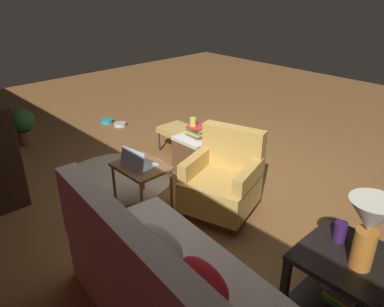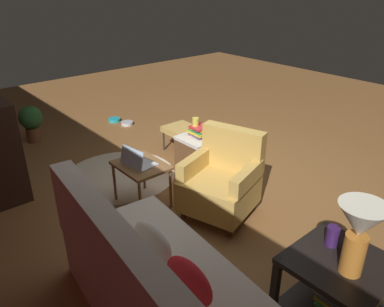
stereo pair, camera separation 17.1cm
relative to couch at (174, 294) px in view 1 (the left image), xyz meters
The scene contains 18 objects.
ground 2.19m from the couch, 52.45° to the right, with size 12.00×12.00×0.00m, color brown.
couch is the anchor object (origin of this frame).
armchair 1.54m from the couch, 59.89° to the right, with size 0.83×0.84×0.87m.
side_table 1.19m from the couch, 127.88° to the right, with size 0.64×0.64×0.55m.
table_lamp 1.33m from the couch, 132.34° to the right, with size 0.30×0.30×0.50m.
small_vase 1.23m from the couch, 119.62° to the right, with size 0.09×0.09×0.15m, color #33194C.
book_stack_shelf 1.20m from the couch, 127.51° to the right, with size 0.25×0.22×0.09m.
laptop_desk 1.64m from the couch, 29.00° to the right, with size 0.56×0.44×0.48m.
laptop 1.62m from the couch, 27.82° to the right, with size 0.35×0.29×0.21m.
wicker_hamper 2.35m from the couch, 47.75° to the right, with size 0.45×0.45×0.48m.
book_stack_hamper 2.37m from the couch, 47.73° to the right, with size 0.27×0.21×0.14m.
yellow_mug 2.38m from the couch, 46.65° to the right, with size 0.08×0.08×0.10m, color #E5D14C.
tv_remote 2.48m from the couch, 47.28° to the right, with size 0.05×0.16×0.02m, color #262628.
ottoman 2.98m from the couch, 41.47° to the right, with size 0.40×0.40×0.36m.
circular_rug 2.36m from the couch, 23.28° to the right, with size 1.37×1.37×0.01m, color beige.
pet_bowl_steel 4.11m from the couch, 28.21° to the right, with size 0.20×0.20×0.05m, color silver.
pet_bowl_teal 4.33m from the couch, 25.54° to the right, with size 0.20×0.20×0.05m, color teal.
potted_plant 3.95m from the couch, ahead, with size 0.34×0.34×0.55m.
Camera 1 is at (-2.75, 2.90, 2.25)m, focal length 35.09 mm.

